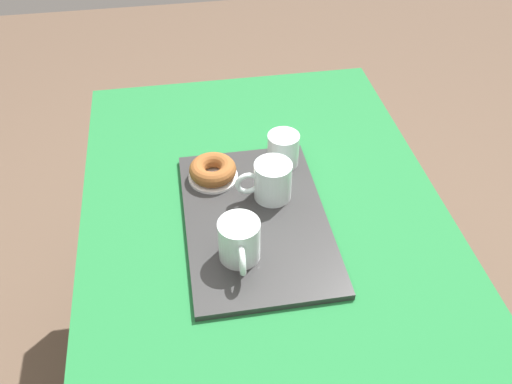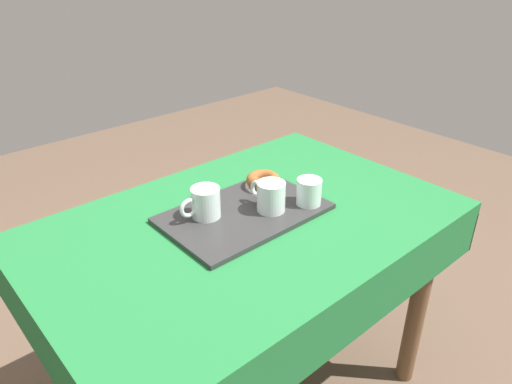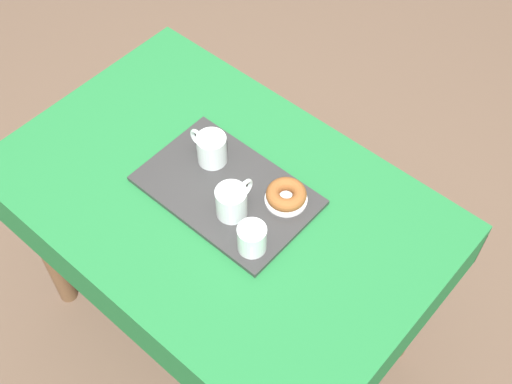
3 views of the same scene
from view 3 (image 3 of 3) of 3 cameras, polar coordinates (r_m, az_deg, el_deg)
ground_plane at (r=2.50m, az=-2.40°, el=-10.95°), size 6.00×6.00×0.00m
dining_table at (r=1.92m, az=-3.07°, el=-2.28°), size 1.23×0.81×0.78m
serving_tray at (r=1.84m, az=-2.49°, el=0.14°), size 0.47×0.31×0.01m
tea_mug_left at (r=1.75m, az=-2.06°, el=-0.88°), size 0.08×0.13×0.09m
tea_mug_right at (r=1.86m, az=-3.83°, el=3.65°), size 0.13×0.08×0.09m
water_glass_near at (r=1.69m, az=-0.35°, el=-4.06°), size 0.08×0.08×0.08m
donut_plate_left at (r=1.80m, az=2.57°, el=-0.62°), size 0.12×0.12×0.01m
sugar_donut_left at (r=1.79m, az=2.60°, el=-0.20°), size 0.11×0.11×0.04m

